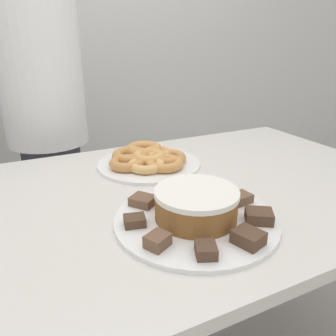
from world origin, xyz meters
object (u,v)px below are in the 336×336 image
object	(u,v)px
person_standing	(48,127)
frosted_cake	(196,204)
plate_cake	(196,219)
plate_donuts	(149,164)

from	to	relation	value
person_standing	frosted_cake	distance (m)	0.90
person_standing	frosted_cake	bearing A→B (deg)	-76.81
person_standing	plate_cake	world-z (taller)	person_standing
person_standing	plate_donuts	world-z (taller)	person_standing
person_standing	plate_cake	bearing A→B (deg)	-76.81
plate_cake	plate_donuts	bearing A→B (deg)	83.37
frosted_cake	plate_donuts	bearing A→B (deg)	83.37
plate_cake	frosted_cake	distance (m)	0.04
plate_cake	plate_donuts	distance (m)	0.38
person_standing	plate_cake	size ratio (longest dim) A/B	4.20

